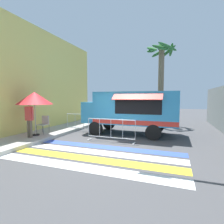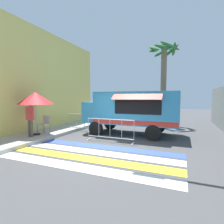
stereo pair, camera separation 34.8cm
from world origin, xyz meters
name	(u,v)px [view 1 (the left image)]	position (x,y,z in m)	size (l,w,h in m)	color
ground_plane	(107,147)	(0.00, 0.00, 0.00)	(60.00, 60.00, 0.00)	#424244
sidewalk_left	(14,136)	(-5.35, 0.00, 0.08)	(4.40, 16.00, 0.17)	#A8A59E
building_left_facade	(12,77)	(-5.33, 0.00, 3.20)	(0.25, 16.00, 6.39)	#E5D166
crosswalk_painted	(95,155)	(0.00, -1.19, 0.00)	(6.40, 2.84, 0.01)	white
food_truck	(130,109)	(0.22, 3.00, 1.48)	(5.32, 2.72, 2.45)	#338CBF
traffic_signal_pole	(213,17)	(3.75, -0.32, 4.67)	(4.38, 0.29, 6.90)	#515456
patio_umbrella	(35,98)	(-4.07, 0.19, 2.09)	(1.82, 1.82, 2.25)	black
folding_chair	(44,123)	(-4.07, 0.80, 0.75)	(0.47, 0.47, 0.96)	#4C4C51
vendor_person	(29,117)	(-3.99, -0.29, 1.20)	(0.53, 0.24, 1.79)	brown
barricade_front	(111,130)	(-0.19, 0.94, 0.56)	(2.41, 0.44, 1.10)	#B7BABF
barricade_side	(83,123)	(-2.76, 2.82, 0.56)	(2.40, 0.44, 1.10)	#B7BABF
palm_tree	(161,71)	(1.57, 7.36, 4.19)	(2.45, 2.38, 6.31)	#7A664C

